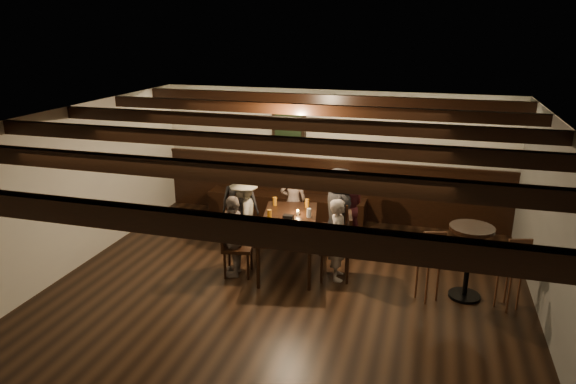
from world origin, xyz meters
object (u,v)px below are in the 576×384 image
(person_left_far, at_px, (234,236))
(bar_stool_right, at_px, (509,281))
(person_bench_right, at_px, (347,206))
(person_left_near, at_px, (244,214))
(chair_right_near, at_px, (335,237))
(chair_left_far, at_px, (237,257))
(person_bench_left, at_px, (240,202))
(person_bench_centre, at_px, (293,202))
(bar_stool_left, at_px, (428,273))
(person_right_far, at_px, (339,239))
(chair_right_far, at_px, (336,259))
(high_top_table, at_px, (469,252))
(person_right_near, at_px, (338,211))
(chair_left_near, at_px, (247,233))
(dining_table, at_px, (288,225))

(person_left_far, height_order, bar_stool_right, person_left_far)
(person_bench_right, bearing_deg, person_left_near, 15.26)
(chair_right_near, bearing_deg, chair_left_far, 122.05)
(person_bench_left, height_order, person_bench_centre, person_bench_left)
(bar_stool_left, bearing_deg, chair_right_near, 125.53)
(chair_right_near, height_order, person_bench_right, person_bench_right)
(person_left_near, distance_m, bar_stool_right, 3.99)
(person_bench_right, xyz_separation_m, person_right_far, (0.12, -1.35, -0.02))
(chair_left_far, height_order, person_bench_right, person_bench_right)
(chair_right_far, relative_size, person_left_near, 0.80)
(person_bench_centre, bearing_deg, high_top_table, 141.86)
(person_bench_left, relative_size, person_bench_right, 1.04)
(person_right_near, distance_m, person_right_far, 0.91)
(person_right_far, bearing_deg, bar_stool_left, -114.23)
(person_left_far, relative_size, person_right_far, 1.01)
(chair_right_far, xyz_separation_m, person_right_near, (-0.15, 0.89, 0.40))
(chair_right_near, relative_size, person_bench_centre, 0.69)
(chair_left_near, distance_m, chair_right_near, 1.44)
(chair_left_near, relative_size, bar_stool_right, 0.88)
(person_left_near, xyz_separation_m, person_right_far, (1.65, -0.59, -0.01))
(person_left_far, bearing_deg, chair_right_far, 90.00)
(dining_table, height_order, person_bench_centre, person_bench_centre)
(chair_right_far, distance_m, person_right_near, 0.99)
(chair_left_far, relative_size, person_right_far, 0.75)
(person_left_far, height_order, person_right_near, person_right_near)
(dining_table, xyz_separation_m, chair_left_far, (-0.62, -0.58, -0.34))
(chair_right_near, bearing_deg, person_left_near, 90.00)
(person_left_far, distance_m, person_right_near, 1.75)
(person_right_near, distance_m, bar_stool_left, 1.87)
(chair_right_near, relative_size, person_right_far, 0.71)
(chair_left_near, distance_m, chair_right_far, 1.70)
(chair_left_near, height_order, person_bench_right, person_bench_right)
(dining_table, height_order, chair_right_near, chair_right_near)
(person_right_near, bearing_deg, person_bench_right, -18.43)
(person_left_near, bearing_deg, person_left_far, 0.00)
(chair_left_near, height_order, person_bench_centre, person_bench_centre)
(chair_right_near, distance_m, person_left_far, 1.76)
(person_left_far, bearing_deg, bar_stool_right, 79.56)
(person_right_near, relative_size, person_right_far, 1.17)
(dining_table, relative_size, chair_left_near, 2.12)
(person_right_near, bearing_deg, person_left_far, 120.96)
(person_bench_right, distance_m, person_left_far, 2.13)
(person_right_near, bearing_deg, person_left_near, 90.00)
(chair_right_near, height_order, person_right_near, person_right_near)
(person_left_far, bearing_deg, person_right_far, 90.00)
(chair_left_near, bearing_deg, chair_right_near, 90.00)
(dining_table, bearing_deg, person_right_near, 30.96)
(person_left_far, xyz_separation_m, person_right_far, (1.47, 0.30, -0.00))
(person_bench_centre, xyz_separation_m, person_left_near, (-0.62, -0.74, -0.01))
(chair_right_near, xyz_separation_m, person_right_far, (0.21, -0.88, 0.34))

